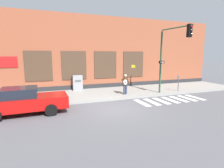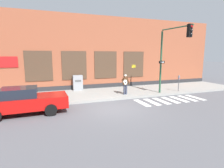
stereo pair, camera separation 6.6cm
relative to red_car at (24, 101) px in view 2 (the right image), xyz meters
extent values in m
plane|color=#56565B|center=(5.14, -0.86, -0.77)|extent=(160.00, 160.00, 0.00)
cube|color=gray|center=(5.14, 3.37, -0.69)|extent=(28.00, 4.57, 0.16)
cube|color=brown|center=(5.14, 7.65, 2.73)|extent=(28.00, 4.00, 7.01)
cube|color=#28282B|center=(5.14, 5.63, -0.50)|extent=(28.00, 0.04, 0.55)
cube|color=#473323|center=(0.60, 5.62, 1.62)|extent=(2.25, 0.06, 2.61)
cube|color=black|center=(0.60, 5.61, 1.62)|extent=(2.13, 0.03, 2.49)
cube|color=#473323|center=(3.63, 5.62, 1.62)|extent=(2.25, 0.06, 2.61)
cube|color=black|center=(3.63, 5.61, 1.62)|extent=(2.13, 0.03, 2.49)
cube|color=#473323|center=(6.66, 5.62, 1.62)|extent=(2.25, 0.06, 2.61)
cube|color=black|center=(6.66, 5.61, 1.62)|extent=(2.13, 0.03, 2.49)
cube|color=#473323|center=(9.68, 5.62, 1.62)|extent=(2.25, 0.06, 2.61)
cube|color=black|center=(9.68, 5.61, 1.62)|extent=(2.13, 0.03, 2.49)
cube|color=red|center=(-1.66, 5.61, 2.00)|extent=(1.40, 0.04, 0.90)
cube|color=yellow|center=(9.68, 5.60, 1.42)|extent=(0.44, 0.02, 0.30)
cube|color=silver|center=(7.45, -0.22, -0.76)|extent=(0.42, 1.90, 0.01)
cube|color=silver|center=(8.25, -0.22, -0.76)|extent=(0.42, 1.90, 0.01)
cube|color=silver|center=(9.05, -0.22, -0.76)|extent=(0.42, 1.90, 0.01)
cube|color=silver|center=(9.84, -0.22, -0.76)|extent=(0.42, 1.90, 0.01)
cube|color=silver|center=(10.64, -0.22, -0.76)|extent=(0.42, 1.90, 0.01)
cube|color=silver|center=(11.44, -0.22, -0.76)|extent=(0.42, 1.90, 0.01)
cube|color=silver|center=(12.23, -0.22, -0.76)|extent=(0.42, 1.90, 0.01)
cube|color=#B20F0C|center=(0.05, 0.00, -0.10)|extent=(4.65, 1.98, 0.68)
cube|color=black|center=(-0.20, -0.01, 0.50)|extent=(1.89, 1.64, 0.52)
cube|color=silver|center=(2.29, 0.64, -0.03)|extent=(0.07, 0.24, 0.12)
cube|color=silver|center=(2.33, -0.50, -0.03)|extent=(0.07, 0.24, 0.12)
cylinder|color=black|center=(1.36, 0.92, -0.44)|extent=(0.67, 0.26, 0.66)
cylinder|color=black|center=(1.41, -0.83, -0.44)|extent=(0.67, 0.26, 0.66)
cylinder|color=black|center=(-1.31, 0.83, -0.44)|extent=(0.67, 0.26, 0.66)
cylinder|color=#33384C|center=(7.28, 2.10, -0.21)|extent=(0.15, 0.15, 0.80)
cylinder|color=#33384C|center=(7.10, 2.09, -0.21)|extent=(0.15, 0.15, 0.80)
cube|color=#4C2D19|center=(7.19, 2.10, 0.47)|extent=(0.39, 0.23, 0.57)
sphere|color=#9E7051|center=(7.19, 2.10, 0.87)|extent=(0.22, 0.22, 0.22)
cylinder|color=beige|center=(7.19, 2.10, 0.93)|extent=(0.28, 0.28, 0.02)
cylinder|color=beige|center=(7.19, 2.10, 0.98)|extent=(0.18, 0.18, 0.09)
cylinder|color=#4C2D19|center=(7.43, 1.99, 0.43)|extent=(0.11, 0.51, 0.39)
cylinder|color=#4C2D19|center=(6.95, 2.01, 0.43)|extent=(0.11, 0.51, 0.39)
ellipsoid|color=silver|center=(7.11, 1.93, 0.40)|extent=(0.36, 0.13, 0.44)
cylinder|color=black|center=(7.10, 1.87, 0.40)|extent=(0.09, 0.01, 0.09)
cylinder|color=brown|center=(7.36, 1.90, 0.58)|extent=(0.47, 0.05, 0.34)
cylinder|color=#234C33|center=(10.25, 1.72, 1.92)|extent=(0.15, 0.15, 5.07)
cylinder|color=#234C33|center=(10.46, 0.29, 4.56)|extent=(0.51, 2.88, 0.09)
cube|color=black|center=(10.62, -0.86, 4.21)|extent=(0.33, 0.28, 0.88)
sphere|color=red|center=(10.65, -1.02, 4.47)|extent=(0.17, 0.17, 0.17)
sphere|color=black|center=(10.65, -1.02, 4.21)|extent=(0.17, 0.17, 0.17)
sphere|color=black|center=(10.65, -1.02, 3.95)|extent=(0.17, 0.17, 0.17)
cube|color=black|center=(10.26, 1.61, 1.99)|extent=(0.60, 0.12, 0.20)
cube|color=white|center=(10.27, 1.59, 1.99)|extent=(0.40, 0.07, 0.07)
cylinder|color=#47474C|center=(12.15, 1.64, -0.09)|extent=(0.06, 0.06, 1.05)
cube|color=slate|center=(12.15, 1.64, 0.59)|extent=(0.13, 0.10, 0.30)
sphere|color=slate|center=(12.15, 1.64, 0.77)|extent=(0.11, 0.11, 0.11)
cube|color=red|center=(12.15, 1.59, 0.54)|extent=(0.09, 0.01, 0.07)
cube|color=gray|center=(3.83, 5.20, 0.07)|extent=(0.86, 0.50, 1.37)
cube|color=#4C4C4C|center=(3.83, 4.94, 0.27)|extent=(0.52, 0.02, 0.16)
camera|label=1|loc=(1.39, -10.67, 2.52)|focal=28.00mm
camera|label=2|loc=(1.45, -10.69, 2.52)|focal=28.00mm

